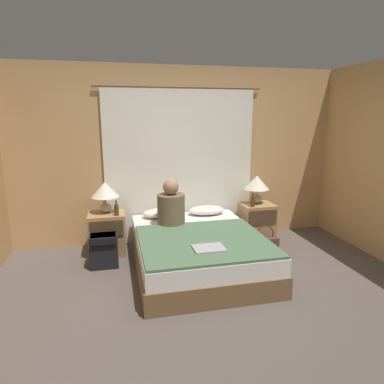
% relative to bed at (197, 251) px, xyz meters
% --- Properties ---
extents(ground_plane, '(16.00, 16.00, 0.00)m').
position_rel_bed_xyz_m(ground_plane, '(0.00, -0.77, -0.21)').
color(ground_plane, '#564C47').
extents(wall_back, '(4.82, 0.06, 2.50)m').
position_rel_bed_xyz_m(wall_back, '(0.00, 1.08, 1.04)').
color(wall_back, tan).
rests_on(wall_back, ground_plane).
extents(curtain_panel, '(2.36, 0.02, 2.21)m').
position_rel_bed_xyz_m(curtain_panel, '(0.00, 1.02, 0.89)').
color(curtain_panel, white).
rests_on(curtain_panel, ground_plane).
extents(bed, '(1.48, 1.94, 0.43)m').
position_rel_bed_xyz_m(bed, '(0.00, 0.00, 0.00)').
color(bed, brown).
rests_on(bed, ground_plane).
extents(nightstand_left, '(0.47, 0.41, 0.56)m').
position_rel_bed_xyz_m(nightstand_left, '(-1.07, 0.68, 0.07)').
color(nightstand_left, '#A87F51').
rests_on(nightstand_left, ground_plane).
extents(nightstand_right, '(0.47, 0.41, 0.56)m').
position_rel_bed_xyz_m(nightstand_right, '(1.07, 0.68, 0.07)').
color(nightstand_right, '#A87F51').
rests_on(nightstand_right, ground_plane).
extents(lamp_left, '(0.36, 0.36, 0.41)m').
position_rel_bed_xyz_m(lamp_left, '(-1.07, 0.74, 0.63)').
color(lamp_left, '#B2A899').
rests_on(lamp_left, nightstand_left).
extents(lamp_right, '(0.36, 0.36, 0.41)m').
position_rel_bed_xyz_m(lamp_right, '(1.07, 0.74, 0.63)').
color(lamp_right, '#B2A899').
rests_on(lamp_right, nightstand_right).
extents(pillow_left, '(0.52, 0.32, 0.12)m').
position_rel_bed_xyz_m(pillow_left, '(-0.33, 0.77, 0.28)').
color(pillow_left, silver).
rests_on(pillow_left, bed).
extents(pillow_right, '(0.52, 0.32, 0.12)m').
position_rel_bed_xyz_m(pillow_right, '(0.33, 0.77, 0.28)').
color(pillow_right, silver).
rests_on(pillow_right, bed).
extents(blanket_on_bed, '(1.42, 1.31, 0.03)m').
position_rel_bed_xyz_m(blanket_on_bed, '(0.00, -0.29, 0.23)').
color(blanket_on_bed, '#4C6B4C').
rests_on(blanket_on_bed, bed).
extents(person_left_in_bed, '(0.36, 0.36, 0.61)m').
position_rel_bed_xyz_m(person_left_in_bed, '(-0.25, 0.40, 0.47)').
color(person_left_in_bed, brown).
rests_on(person_left_in_bed, bed).
extents(beer_bottle_on_left_stand, '(0.06, 0.06, 0.20)m').
position_rel_bed_xyz_m(beer_bottle_on_left_stand, '(-0.93, 0.55, 0.43)').
color(beer_bottle_on_left_stand, '#513819').
rests_on(beer_bottle_on_left_stand, nightstand_left).
extents(beer_bottle_on_right_stand, '(0.07, 0.07, 0.21)m').
position_rel_bed_xyz_m(beer_bottle_on_right_stand, '(0.94, 0.55, 0.43)').
color(beer_bottle_on_right_stand, '#513819').
rests_on(beer_bottle_on_right_stand, nightstand_right).
extents(laptop_on_bed, '(0.33, 0.25, 0.02)m').
position_rel_bed_xyz_m(laptop_on_bed, '(-0.02, -0.57, 0.26)').
color(laptop_on_bed, '#9EA0A5').
rests_on(laptop_on_bed, blanket_on_bed).
extents(backpack_on_floor, '(0.33, 0.26, 0.41)m').
position_rel_bed_xyz_m(backpack_on_floor, '(-1.11, 0.28, 0.02)').
color(backpack_on_floor, black).
rests_on(backpack_on_floor, ground_plane).
extents(handbag_on_floor, '(0.35, 0.19, 0.36)m').
position_rel_bed_xyz_m(handbag_on_floor, '(1.03, 0.30, -0.11)').
color(handbag_on_floor, brown).
rests_on(handbag_on_floor, ground_plane).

